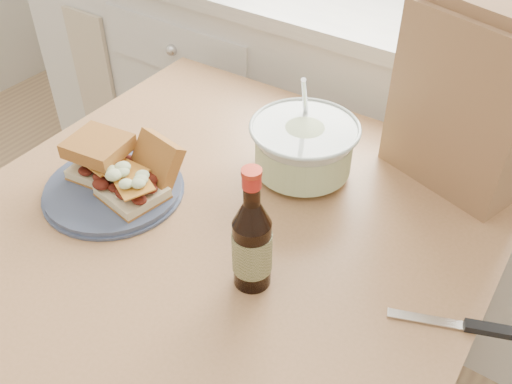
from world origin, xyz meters
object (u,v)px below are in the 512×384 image
Objects in this scene: dining_table at (224,262)px; beer_bottle at (252,243)px; coleslaw_bowl at (303,150)px; plate at (114,189)px; paper_bag at (475,98)px.

beer_bottle is at bearing -35.35° from dining_table.
dining_table is at bearing -103.26° from coleslaw_bowl.
plate reaches higher than dining_table.
dining_table is 4.22× the size of beer_bottle.
beer_bottle is at bearing -74.19° from coleslaw_bowl.
coleslaw_bowl is 0.94× the size of beer_bottle.
plate is at bearing -166.75° from dining_table.
dining_table is at bearing 14.93° from plate.
beer_bottle is (0.13, -0.09, 0.21)m from dining_table.
paper_bag is at bearing 35.47° from coleslaw_bowl.
beer_bottle is at bearing -4.83° from plate.
dining_table is at bearing -110.57° from paper_bag.
dining_table is 3.67× the size of plate.
beer_bottle reaches higher than dining_table.
paper_bag reaches higher than dining_table.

